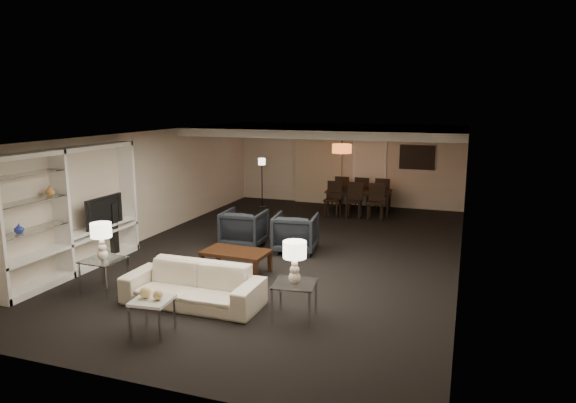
% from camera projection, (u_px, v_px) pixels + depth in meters
% --- Properties ---
extents(floor, '(11.00, 11.00, 0.00)m').
position_uv_depth(floor, '(288.00, 252.00, 11.00)').
color(floor, black).
rests_on(floor, ground).
extents(ceiling, '(7.00, 11.00, 0.02)m').
position_uv_depth(ceiling, '(288.00, 135.00, 10.52)').
color(ceiling, silver).
rests_on(ceiling, ground).
extents(wall_back, '(7.00, 0.02, 2.50)m').
position_uv_depth(wall_back, '(347.00, 164.00, 15.85)').
color(wall_back, '#C2B19C').
rests_on(wall_back, ground).
extents(wall_front, '(7.00, 0.02, 2.50)m').
position_uv_depth(wall_front, '(123.00, 279.00, 5.67)').
color(wall_front, '#C2B19C').
rests_on(wall_front, ground).
extents(wall_left, '(0.02, 11.00, 2.50)m').
position_uv_depth(wall_left, '(146.00, 185.00, 11.90)').
color(wall_left, '#C2B19C').
rests_on(wall_left, ground).
extents(wall_right, '(0.02, 11.00, 2.50)m').
position_uv_depth(wall_right, '(464.00, 206.00, 9.61)').
color(wall_right, '#C2B19C').
rests_on(wall_right, ground).
extents(ceiling_soffit, '(7.00, 4.00, 0.20)m').
position_uv_depth(ceiling_soffit, '(331.00, 130.00, 13.77)').
color(ceiling_soffit, silver).
rests_on(ceiling_soffit, ceiling).
extents(curtains, '(1.50, 0.12, 2.40)m').
position_uv_depth(curtains, '(318.00, 165.00, 16.08)').
color(curtains, beige).
rests_on(curtains, wall_back).
extents(door, '(0.90, 0.05, 2.10)m').
position_uv_depth(door, '(369.00, 172.00, 15.63)').
color(door, silver).
rests_on(door, wall_back).
extents(painting, '(0.95, 0.04, 0.65)m').
position_uv_depth(painting, '(417.00, 157.00, 15.06)').
color(painting, '#142D38').
rests_on(painting, wall_back).
extents(media_unit, '(0.38, 3.40, 2.35)m').
position_uv_depth(media_unit, '(72.00, 212.00, 9.45)').
color(media_unit, white).
rests_on(media_unit, wall_left).
extents(pendant_light, '(0.52, 0.52, 0.24)m').
position_uv_depth(pendant_light, '(342.00, 149.00, 13.77)').
color(pendant_light, '#D8591E').
rests_on(pendant_light, ceiling_soffit).
extents(sofa, '(2.21, 0.87, 0.65)m').
position_uv_depth(sofa, '(193.00, 285.00, 8.10)').
color(sofa, beige).
rests_on(sofa, floor).
extents(coffee_table, '(1.25, 0.76, 0.44)m').
position_uv_depth(coffee_table, '(236.00, 262.00, 9.60)').
color(coffee_table, black).
rests_on(coffee_table, floor).
extents(armchair_left, '(0.92, 0.94, 0.82)m').
position_uv_depth(armchair_left, '(244.00, 228.00, 11.33)').
color(armchair_left, black).
rests_on(armchair_left, floor).
extents(armchair_right, '(0.98, 1.00, 0.82)m').
position_uv_depth(armchair_right, '(295.00, 233.00, 10.94)').
color(armchair_right, black).
rests_on(armchair_right, floor).
extents(side_table_left, '(0.63, 0.63, 0.57)m').
position_uv_depth(side_table_left, '(104.00, 275.00, 8.66)').
color(side_table_left, silver).
rests_on(side_table_left, floor).
extents(side_table_right, '(0.68, 0.68, 0.57)m').
position_uv_depth(side_table_right, '(295.00, 301.00, 7.55)').
color(side_table_right, white).
rests_on(side_table_right, floor).
extents(table_lamp_left, '(0.38, 0.38, 0.63)m').
position_uv_depth(table_lamp_left, '(102.00, 241.00, 8.55)').
color(table_lamp_left, silver).
rests_on(table_lamp_left, side_table_left).
extents(table_lamp_right, '(0.36, 0.36, 0.63)m').
position_uv_depth(table_lamp_right, '(295.00, 262.00, 7.44)').
color(table_lamp_right, '#F6E6D0').
rests_on(table_lamp_right, side_table_right).
extents(marble_table, '(0.55, 0.55, 0.51)m').
position_uv_depth(marble_table, '(153.00, 316.00, 7.10)').
color(marble_table, silver).
rests_on(marble_table, floor).
extents(gold_gourd_a, '(0.16, 0.16, 0.16)m').
position_uv_depth(gold_gourd_a, '(145.00, 293.00, 7.06)').
color(gold_gourd_a, '#E4C678').
rests_on(gold_gourd_a, marble_table).
extents(gold_gourd_b, '(0.14, 0.14, 0.14)m').
position_uv_depth(gold_gourd_b, '(158.00, 295.00, 7.00)').
color(gold_gourd_b, tan).
rests_on(gold_gourd_b, marble_table).
extents(television, '(1.02, 0.13, 0.59)m').
position_uv_depth(television, '(100.00, 211.00, 10.13)').
color(television, black).
rests_on(television, media_unit).
extents(vase_blue, '(0.15, 0.15, 0.16)m').
position_uv_depth(vase_blue, '(19.00, 228.00, 8.35)').
color(vase_blue, '#2535A0').
rests_on(vase_blue, media_unit).
extents(vase_amber, '(0.17, 0.17, 0.17)m').
position_uv_depth(vase_amber, '(50.00, 191.00, 8.91)').
color(vase_amber, '#BA7F3E').
rests_on(vase_amber, media_unit).
extents(floor_speaker, '(0.14, 0.14, 1.15)m').
position_uv_depth(floor_speaker, '(114.00, 231.00, 10.45)').
color(floor_speaker, black).
rests_on(floor_speaker, floor).
extents(dining_table, '(1.94, 1.21, 0.65)m').
position_uv_depth(dining_table, '(359.00, 202.00, 14.75)').
color(dining_table, black).
rests_on(dining_table, floor).
extents(chair_nl, '(0.47, 0.47, 0.97)m').
position_uv_depth(chair_nl, '(333.00, 199.00, 14.31)').
color(chair_nl, black).
rests_on(chair_nl, floor).
extents(chair_nm, '(0.47, 0.47, 0.97)m').
position_uv_depth(chair_nm, '(354.00, 201.00, 14.11)').
color(chair_nm, black).
rests_on(chair_nm, floor).
extents(chair_nr, '(0.46, 0.46, 0.97)m').
position_uv_depth(chair_nr, '(376.00, 202.00, 13.92)').
color(chair_nr, black).
rests_on(chair_nr, floor).
extents(chair_fl, '(0.47, 0.47, 0.97)m').
position_uv_depth(chair_fl, '(344.00, 192.00, 15.51)').
color(chair_fl, black).
rests_on(chair_fl, floor).
extents(chair_fm, '(0.47, 0.47, 0.97)m').
position_uv_depth(chair_fm, '(363.00, 193.00, 15.32)').
color(chair_fm, black).
rests_on(chair_fm, floor).
extents(chair_fr, '(0.46, 0.46, 0.97)m').
position_uv_depth(chair_fr, '(383.00, 194.00, 15.12)').
color(chair_fr, black).
rests_on(chair_fr, floor).
extents(floor_lamp, '(0.23, 0.23, 1.49)m').
position_uv_depth(floor_lamp, '(262.00, 183.00, 15.51)').
color(floor_lamp, black).
rests_on(floor_lamp, floor).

